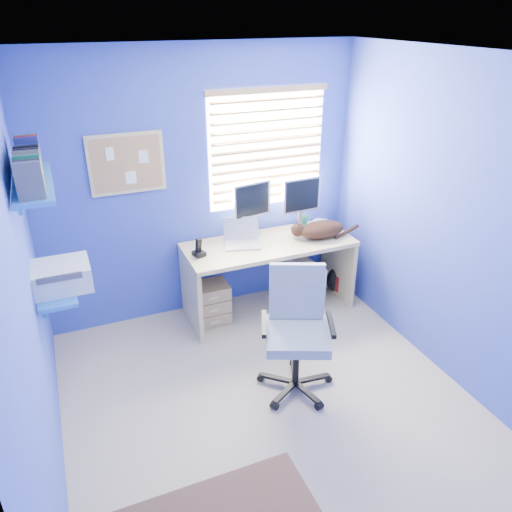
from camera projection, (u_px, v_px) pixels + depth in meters
name	position (u px, v px, depth m)	size (l,w,h in m)	color
floor	(270.00, 405.00, 3.83)	(3.00, 3.20, 0.00)	#9E927F
ceiling	(276.00, 56.00, 2.72)	(3.00, 3.20, 0.00)	white
wall_back	(201.00, 187.00, 4.60)	(3.00, 0.01, 2.50)	blue
wall_front	(441.00, 430.00, 1.95)	(3.00, 0.01, 2.50)	blue
wall_left	(26.00, 307.00, 2.76)	(0.01, 3.20, 2.50)	blue
wall_right	(452.00, 225.00, 3.79)	(0.01, 3.20, 2.50)	blue
desk	(269.00, 277.00, 4.89)	(1.61, 0.65, 0.74)	tan
laptop	(242.00, 235.00, 4.62)	(0.33, 0.26, 0.22)	silver
monitor_left	(251.00, 209.00, 4.76)	(0.40, 0.12, 0.54)	silver
monitor_right	(300.00, 204.00, 4.89)	(0.40, 0.12, 0.54)	silver
phone	(199.00, 247.00, 4.44)	(0.09, 0.11, 0.17)	black
mug	(303.00, 221.00, 5.07)	(0.10, 0.09, 0.10)	#196446
cd_spindle	(319.00, 224.00, 5.05)	(0.13, 0.13, 0.07)	silver
cat	(322.00, 230.00, 4.80)	(0.46, 0.24, 0.16)	black
tower_pc	(305.00, 283.00, 5.07)	(0.19, 0.44, 0.45)	beige
drawer_boxes	(210.00, 303.00, 4.77)	(0.35, 0.28, 0.41)	tan
yellow_book	(301.00, 304.00, 4.91)	(0.03, 0.17, 0.24)	yellow
backpack	(337.00, 279.00, 5.30)	(0.25, 0.19, 0.29)	black
office_chair	(296.00, 346.00, 3.88)	(0.76, 0.76, 0.99)	black
window_blinds	(268.00, 149.00, 4.66)	(1.15, 0.05, 1.10)	white
corkboard	(127.00, 164.00, 4.22)	(0.64, 0.02, 0.52)	tan
wall_shelves	(44.00, 224.00, 3.35)	(0.42, 0.90, 1.05)	blue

